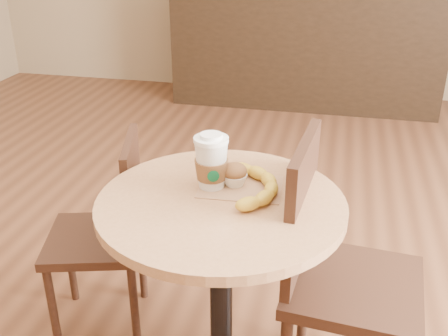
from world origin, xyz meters
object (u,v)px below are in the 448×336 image
chair_left (109,229)px  chair_right (335,269)px  coffee_cup (211,164)px  muffin (234,174)px  banana (253,186)px  cafe_table (221,262)px

chair_left → chair_right: chair_right is taller
coffee_cup → muffin: 0.08m
banana → chair_left: bearing=150.7°
banana → coffee_cup: bearing=164.0°
chair_right → coffee_cup: bearing=98.6°
coffee_cup → cafe_table: bearing=-78.0°
banana → muffin: bearing=140.1°
coffee_cup → banana: (0.13, -0.01, -0.05)m
muffin → chair_left: bearing=162.5°
chair_left → muffin: size_ratio=10.19×
chair_left → banana: (0.57, -0.19, 0.34)m
chair_right → chair_left: bearing=84.3°
coffee_cup → banana: coffee_cup is taller
cafe_table → chair_left: size_ratio=0.96×
cafe_table → coffee_cup: bearing=122.3°
chair_left → banana: bearing=55.5°
chair_right → coffee_cup: coffee_cup is taller
cafe_table → coffee_cup: coffee_cup is taller
chair_left → banana: size_ratio=2.73×
cafe_table → coffee_cup: 0.30m
banana → chair_right: bearing=-2.9°
chair_right → banana: 0.38m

